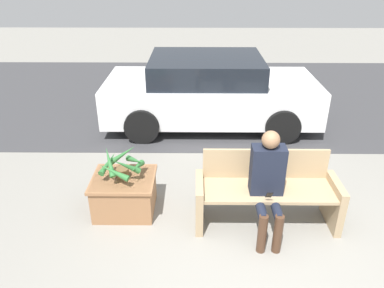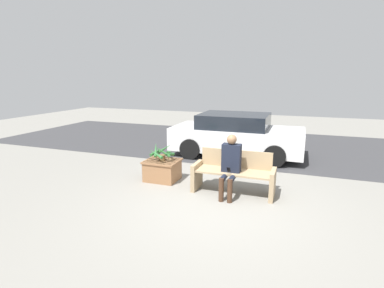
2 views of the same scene
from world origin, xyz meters
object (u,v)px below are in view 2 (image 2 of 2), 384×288
Objects in this scene: person_seated at (230,163)px; potted_plant at (162,153)px; planter_box at (162,169)px; bench at (234,173)px; parked_car at (236,135)px.

person_seated is 2.22× the size of potted_plant.
bench is at bearing -6.08° from planter_box.
potted_plant reaches higher than bench.
parked_car reaches higher than planter_box.
parked_car reaches higher than person_seated.
bench is 0.35m from person_seated.
planter_box is (-1.76, 0.39, -0.45)m from person_seated.
parked_car is at bearing 101.00° from bench.
person_seated is (-0.04, -0.20, 0.29)m from bench.
person_seated is at bearing -12.45° from planter_box.
person_seated is at bearing -101.17° from bench.
planter_box is 1.37× the size of potted_plant.
bench is 1.82m from potted_plant.
person_seated is 1.85m from planter_box.
parked_car is at bearing 67.80° from potted_plant.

